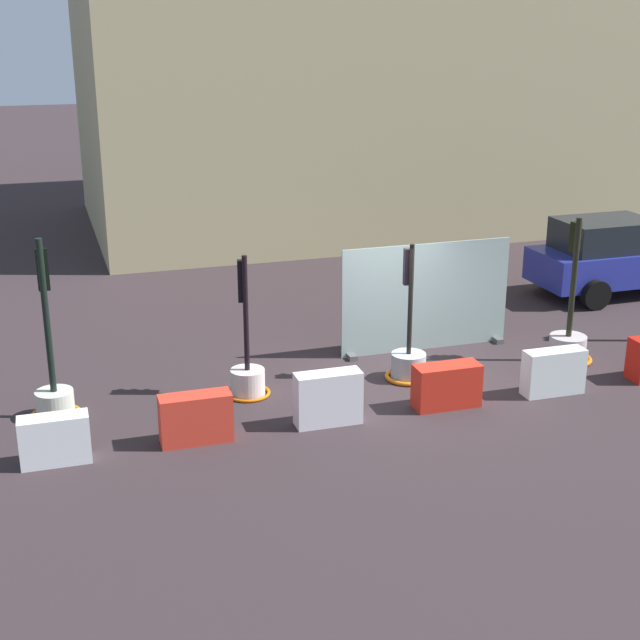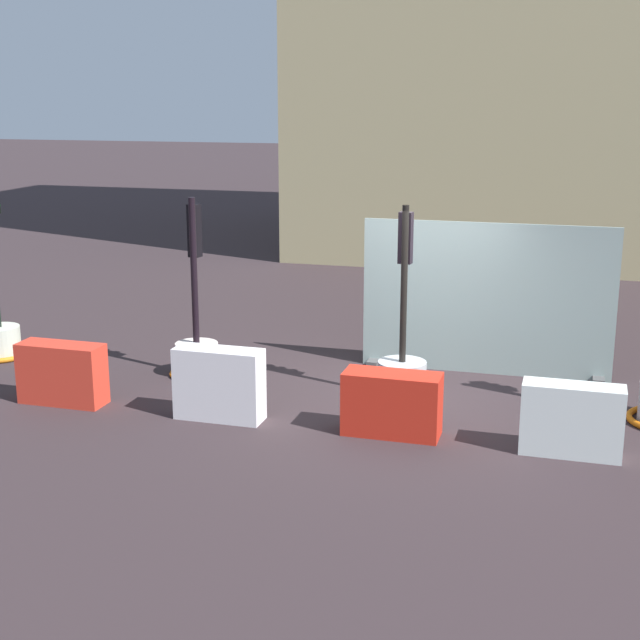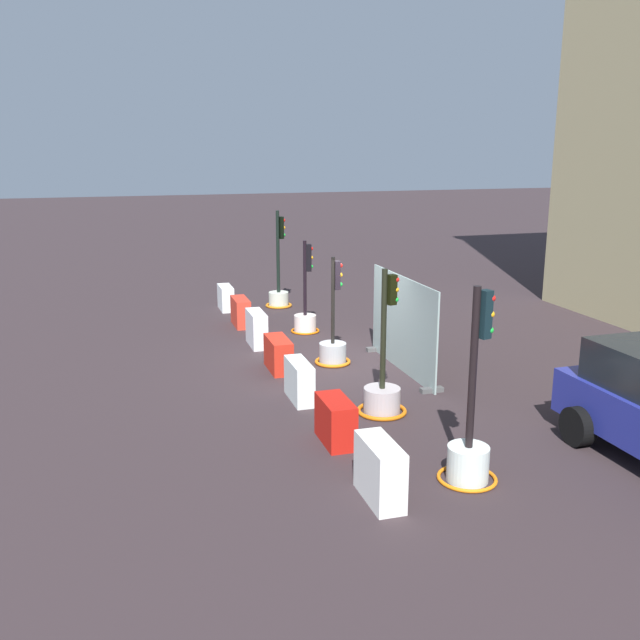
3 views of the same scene
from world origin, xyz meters
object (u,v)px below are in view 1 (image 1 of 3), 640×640
object	(u,v)px
traffic_light_2	(408,359)
construction_barrier_2	(328,398)
construction_barrier_3	(447,386)
construction_barrier_0	(55,440)
construction_barrier_4	(554,372)
traffic_light_1	(247,371)
traffic_light_3	(568,340)
traffic_light_0	(54,389)
construction_barrier_1	(196,418)
car_blue_estate	(619,257)

from	to	relation	value
traffic_light_2	construction_barrier_2	xyz separation A→B (m)	(-2.03, -1.42, 0.06)
traffic_light_2	construction_barrier_3	distance (m)	1.38
construction_barrier_0	construction_barrier_3	bearing A→B (deg)	1.11
construction_barrier_4	traffic_light_1	bearing A→B (deg)	162.83
construction_barrier_3	construction_barrier_4	distance (m)	2.06
traffic_light_3	traffic_light_0	bearing A→B (deg)	178.25
construction_barrier_1	construction_barrier_0	bearing A→B (deg)	-178.07
construction_barrier_0	construction_barrier_3	world-z (taller)	construction_barrier_0
traffic_light_3	construction_barrier_0	xyz separation A→B (m)	(-9.72, -1.42, -0.03)
construction_barrier_4	construction_barrier_3	bearing A→B (deg)	178.22
traffic_light_1	traffic_light_0	bearing A→B (deg)	179.23
traffic_light_2	construction_barrier_4	xyz separation A→B (m)	(2.19, -1.44, 0.02)
traffic_light_0	construction_barrier_3	size ratio (longest dim) A/B	2.67
construction_barrier_0	construction_barrier_2	size ratio (longest dim) A/B	0.94
traffic_light_0	traffic_light_3	xyz separation A→B (m)	(9.66, -0.30, -0.09)
traffic_light_2	car_blue_estate	size ratio (longest dim) A/B	0.57
construction_barrier_2	construction_barrier_3	distance (m)	2.17
traffic_light_3	construction_barrier_2	bearing A→B (deg)	-165.93
traffic_light_3	traffic_light_1	bearing A→B (deg)	177.74
traffic_light_3	construction_barrier_2	world-z (taller)	traffic_light_3
traffic_light_3	construction_barrier_4	world-z (taller)	traffic_light_3
traffic_light_3	construction_barrier_3	size ratio (longest dim) A/B	2.47
traffic_light_1	construction_barrier_3	distance (m)	3.51
traffic_light_3	car_blue_estate	size ratio (longest dim) A/B	0.63
traffic_light_0	construction_barrier_0	world-z (taller)	traffic_light_0
construction_barrier_3	traffic_light_3	bearing A→B (deg)	22.00
traffic_light_2	traffic_light_0	bearing A→B (deg)	178.03
construction_barrier_0	construction_barrier_1	world-z (taller)	construction_barrier_1
construction_barrier_1	car_blue_estate	size ratio (longest dim) A/B	0.25
construction_barrier_1	car_blue_estate	distance (m)	12.28
traffic_light_1	construction_barrier_3	world-z (taller)	traffic_light_1
construction_barrier_1	car_blue_estate	bearing A→B (deg)	23.86
traffic_light_1	traffic_light_3	distance (m)	6.37
construction_barrier_4	traffic_light_0	bearing A→B (deg)	169.00
construction_barrier_4	car_blue_estate	world-z (taller)	car_blue_estate
construction_barrier_0	construction_barrier_3	distance (m)	6.52
traffic_light_2	construction_barrier_3	xyz separation A→B (m)	(0.13, -1.37, -0.01)
traffic_light_0	car_blue_estate	bearing A→B (deg)	13.99
traffic_light_0	car_blue_estate	xyz separation A→B (m)	(13.31, 3.32, 0.42)
traffic_light_0	construction_barrier_2	size ratio (longest dim) A/B	2.78
construction_barrier_0	car_blue_estate	xyz separation A→B (m)	(13.37, 5.03, 0.54)
traffic_light_1	car_blue_estate	size ratio (longest dim) A/B	0.56
traffic_light_3	construction_barrier_4	bearing A→B (deg)	-130.28
traffic_light_3	car_blue_estate	distance (m)	5.16
traffic_light_0	construction_barrier_4	xyz separation A→B (m)	(8.51, -1.65, -0.09)
construction_barrier_1	construction_barrier_2	bearing A→B (deg)	0.05
traffic_light_2	construction_barrier_0	distance (m)	6.55
construction_barrier_0	construction_barrier_1	distance (m)	2.15
traffic_light_1	construction_barrier_3	xyz separation A→B (m)	(3.16, -1.55, -0.06)
traffic_light_0	construction_barrier_3	xyz separation A→B (m)	(6.46, -1.59, -0.12)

